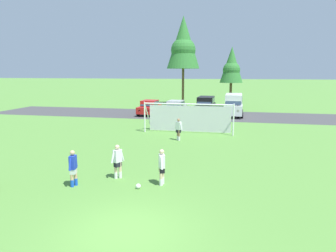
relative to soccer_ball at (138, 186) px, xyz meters
name	(u,v)px	position (x,y,z in m)	size (l,w,h in m)	color
ground_plane	(191,136)	(0.74, 11.51, -0.11)	(400.00, 400.00, 0.00)	#518438
parking_lot_strip	(204,115)	(0.74, 23.24, -0.11)	(52.00, 8.40, 0.01)	#3D3D3F
soccer_ball	(138,186)	(0.00, 0.00, 0.00)	(0.22, 0.22, 0.22)	white
soccer_goal	(189,117)	(0.39, 13.03, 1.18)	(7.44, 1.95, 2.57)	white
player_striker_near	(73,168)	(-2.89, -0.30, 0.71)	(0.29, 0.75, 1.64)	tan
player_midfield_center	(118,162)	(-1.34, 1.06, 0.71)	(0.50, 0.64, 1.64)	beige
player_defender_far	(178,129)	(0.07, 9.69, 0.71)	(0.67, 0.45, 1.64)	#936B4C
player_winger_left	(162,167)	(0.90, 0.68, 0.71)	(0.36, 0.74, 1.64)	beige
parked_car_slot_far_left	(149,107)	(-5.64, 22.33, 0.77)	(2.22, 4.30, 1.72)	red
parked_car_slot_left	(175,108)	(-2.56, 22.61, 0.77)	(2.29, 4.33, 1.72)	#B2B2BC
parked_car_slot_center_left	(206,106)	(0.88, 23.58, 1.00)	(2.29, 4.68, 2.16)	black
parked_car_slot_center	(234,104)	(4.09, 23.32, 1.23)	(2.28, 4.84, 2.52)	silver
tree_left_edge	(183,44)	(-3.59, 34.48, 9.04)	(4.99, 4.99, 13.30)	brown
tree_mid_left	(232,66)	(3.67, 31.86, 5.71)	(3.18, 3.18, 8.49)	brown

